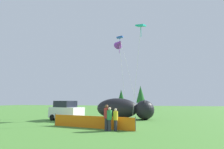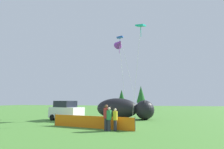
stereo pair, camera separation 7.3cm
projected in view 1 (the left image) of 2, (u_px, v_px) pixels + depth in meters
The scene contains 13 objects.
ground_plane at pixel (93, 124), 16.59m from camera, with size 120.00×120.00×0.00m, color #477F33.
parked_car at pixel (66, 111), 19.42m from camera, with size 4.29×2.99×2.14m.
folding_chair at pixel (120, 120), 15.55m from camera, with size 0.61×0.61×0.84m.
inflatable_cat at pixel (123, 109), 20.90m from camera, with size 6.95×2.62×2.45m.
safety_fence at pixel (91, 122), 13.95m from camera, with size 7.25×1.45×1.04m.
spectator_in_red_shirt at pixel (107, 116), 12.78m from camera, with size 0.41×0.41×1.87m.
spectator_in_grey_shirt at pixel (109, 118), 12.59m from camera, with size 0.37×0.37×1.69m.
spectator_in_white_shirt at pixel (116, 119), 12.67m from camera, with size 0.35×0.35×1.60m.
kite_purple_delta at pixel (119, 44), 22.37m from camera, with size 1.74×1.72×10.09m.
kite_teal_diamond at pixel (141, 28), 19.06m from camera, with size 1.74×1.16×10.53m.
kite_blue_box at pixel (120, 39), 26.03m from camera, with size 3.21×1.49×11.76m.
horizon_tree_east at pixel (141, 94), 51.39m from camera, with size 2.72×2.72×6.50m.
horizon_tree_west at pixel (121, 96), 56.60m from camera, with size 2.40×2.40×5.74m.
Camera 1 is at (5.52, -16.29, 2.16)m, focal length 28.00 mm.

